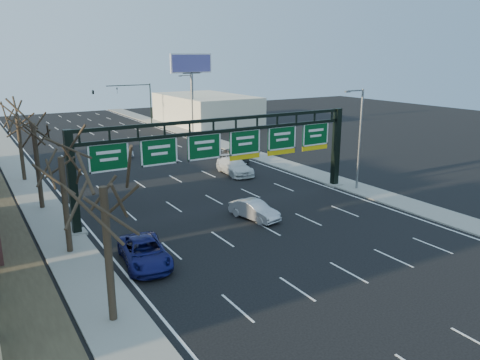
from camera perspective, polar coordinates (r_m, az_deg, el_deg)
ground at (r=31.70m, az=5.46°, el=-7.04°), size 160.00×160.00×0.00m
sidewalk_left at (r=45.24m, az=-23.95°, el=-1.42°), size 3.00×120.00×0.12m
sidewalk_right at (r=54.38m, az=3.68°, el=2.49°), size 3.00×120.00×0.12m
lane_markings at (r=48.37m, az=-8.84°, el=0.68°), size 21.60×120.00×0.01m
sign_gantry at (r=36.87m, az=-1.62°, el=3.71°), size 24.60×1.20×7.20m
building_right_distant at (r=83.06m, az=-4.19°, el=8.57°), size 12.00×20.00×5.00m
tree_near at (r=20.49m, az=-16.58°, el=1.98°), size 3.60×3.60×8.86m
tree_gantry at (r=29.20m, az=-21.22°, el=4.62°), size 3.60×3.60×8.48m
tree_mid at (r=38.90m, az=-24.12°, el=7.82°), size 3.60×3.60×9.24m
tree_far at (r=48.83m, az=-25.72°, el=8.44°), size 3.60×3.60×8.86m
streetlight_near at (r=42.72m, az=14.30°, el=5.44°), size 2.15×0.22×9.00m
streetlight_far at (r=70.55m, az=-5.96°, el=9.48°), size 2.15×0.22×9.00m
billboard_right at (r=75.86m, az=-5.94°, el=12.88°), size 7.00×0.50×12.00m
traffic_signal_mast at (r=82.06m, az=-14.94°, el=10.13°), size 10.16×0.54×7.00m
car_blue_suv at (r=28.16m, az=-11.55°, el=-8.60°), size 3.14×5.59×1.48m
car_silver_sedan at (r=34.84m, az=1.76°, el=-3.69°), size 2.34×4.42×1.39m
car_white_wagon at (r=47.82m, az=-0.67°, el=1.68°), size 2.72×5.74×1.62m
car_grey_far at (r=53.13m, az=-0.72°, el=3.00°), size 1.82×4.52×1.54m
car_silver_distant at (r=58.07m, az=-14.45°, el=3.48°), size 2.23×4.36×1.37m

